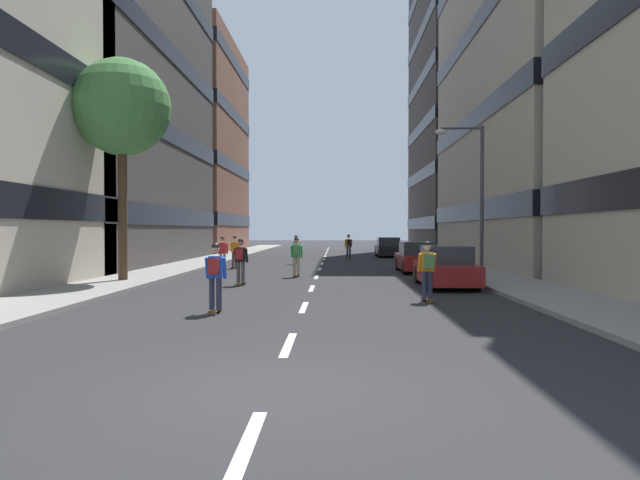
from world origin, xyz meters
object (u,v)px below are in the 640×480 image
at_px(skater_7, 240,259).
at_px(skater_4, 427,267).
at_px(street_tree_near, 122,108).
at_px(skater_1, 349,245).
at_px(skater_0, 235,250).
at_px(skater_6, 296,254).
at_px(streetlamp_right, 474,183).
at_px(skater_5, 215,273).
at_px(parked_car_near, 417,258).
at_px(parked_car_mid, 446,268).
at_px(skater_2, 223,252).
at_px(skater_3, 296,248).
at_px(parked_car_far, 388,248).

bearing_deg(skater_7, skater_4, -36.65).
height_order(skater_4, skater_7, same).
height_order(street_tree_near, skater_1, street_tree_near).
xyz_separation_m(street_tree_near, skater_0, (2.91, 8.50, -5.88)).
xyz_separation_m(skater_4, skater_6, (-4.44, 8.55, 0.00)).
distance_m(streetlamp_right, skater_4, 9.52).
distance_m(skater_0, skater_5, 16.60).
xyz_separation_m(parked_car_near, skater_4, (-1.36, -11.68, 0.32)).
distance_m(parked_car_mid, skater_2, 12.57).
height_order(skater_1, skater_2, same).
bearing_deg(parked_car_near, skater_6, -151.70).
bearing_deg(skater_7, skater_3, 84.95).
distance_m(parked_car_far, street_tree_near, 26.08).
relative_size(parked_car_near, skater_0, 2.47).
bearing_deg(streetlamp_right, skater_2, 162.06).
bearing_deg(skater_1, streetlamp_right, -71.58).
relative_size(parked_car_mid, skater_2, 2.47).
height_order(skater_0, skater_4, same).
height_order(parked_car_near, skater_2, skater_2).
distance_m(streetlamp_right, skater_0, 13.17).
bearing_deg(skater_5, skater_7, 94.51).
height_order(streetlamp_right, skater_1, streetlamp_right).
bearing_deg(skater_3, skater_7, -95.05).
bearing_deg(skater_6, streetlamp_right, -1.43).
bearing_deg(skater_2, parked_car_near, -2.91).
distance_m(streetlamp_right, skater_1, 16.47).
xyz_separation_m(street_tree_near, skater_7, (4.79, -0.78, -5.85)).
bearing_deg(parked_car_mid, skater_1, 99.23).
distance_m(skater_3, skater_7, 13.34).
distance_m(skater_2, skater_5, 14.89).
bearing_deg(parked_car_far, skater_3, -124.10).
relative_size(street_tree_near, skater_7, 4.88).
xyz_separation_m(parked_car_far, skater_3, (-6.48, -9.57, 0.29)).
height_order(parked_car_mid, skater_7, skater_7).
bearing_deg(skater_0, skater_3, 52.73).
bearing_deg(skater_0, skater_6, -55.45).
bearing_deg(skater_6, skater_2, 138.01).
height_order(streetlamp_right, skater_5, streetlamp_right).
relative_size(parked_car_near, street_tree_near, 0.51).
distance_m(skater_0, skater_3, 5.04).
xyz_separation_m(parked_car_far, skater_1, (-3.15, -3.84, 0.32)).
relative_size(skater_0, skater_2, 1.00).
xyz_separation_m(parked_car_mid, skater_3, (-6.48, 13.62, 0.29)).
height_order(skater_0, skater_1, same).
relative_size(skater_1, skater_2, 1.00).
bearing_deg(parked_car_far, streetlamp_right, -84.15).
height_order(skater_5, skater_7, same).
bearing_deg(skater_4, parked_car_mid, 72.61).
xyz_separation_m(parked_car_mid, skater_6, (-5.81, 4.20, 0.32)).
height_order(parked_car_mid, skater_0, skater_0).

